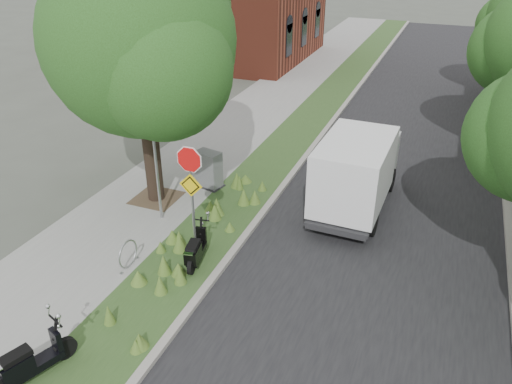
% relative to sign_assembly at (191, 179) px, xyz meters
% --- Properties ---
extents(ground, '(120.00, 120.00, 0.00)m').
position_rel_sign_assembly_xyz_m(ground, '(1.40, -0.58, -2.33)').
color(ground, '#4C5147').
rests_on(ground, ground).
extents(sidewalk_near, '(3.50, 60.00, 0.12)m').
position_rel_sign_assembly_xyz_m(sidewalk_near, '(-2.85, 9.42, -2.27)').
color(sidewalk_near, gray).
rests_on(sidewalk_near, ground).
extents(verge, '(2.00, 60.00, 0.12)m').
position_rel_sign_assembly_xyz_m(verge, '(-0.10, 9.42, -2.27)').
color(verge, '#2F4D21').
rests_on(verge, ground).
extents(kerb_near, '(0.20, 60.00, 0.13)m').
position_rel_sign_assembly_xyz_m(kerb_near, '(0.90, 9.42, -2.26)').
color(kerb_near, '#9E9991').
rests_on(kerb_near, ground).
extents(road, '(7.00, 60.00, 0.01)m').
position_rel_sign_assembly_xyz_m(road, '(4.40, 9.42, -2.32)').
color(road, black).
rests_on(road, ground).
extents(kerb_far, '(0.20, 60.00, 0.13)m').
position_rel_sign_assembly_xyz_m(kerb_far, '(7.90, 9.42, -2.26)').
color(kerb_far, '#9E9991').
rests_on(kerb_far, ground).
extents(street_tree_main, '(6.21, 5.54, 7.66)m').
position_rel_sign_assembly_xyz_m(street_tree_main, '(-2.68, 2.28, 2.48)').
color(street_tree_main, black).
rests_on(street_tree_main, ground).
extents(bare_post, '(0.08, 0.08, 4.00)m').
position_rel_sign_assembly_xyz_m(bare_post, '(-1.80, 1.22, -0.21)').
color(bare_post, '#A5A8AD').
rests_on(bare_post, ground).
extents(bike_hoop, '(0.06, 0.78, 0.77)m').
position_rel_sign_assembly_xyz_m(bike_hoop, '(-1.30, -1.18, -1.83)').
color(bike_hoop, '#A5A8AD').
rests_on(bike_hoop, ground).
extents(sign_assembly, '(0.94, 0.08, 3.22)m').
position_rel_sign_assembly_xyz_m(sign_assembly, '(0.00, 0.00, 0.00)').
color(sign_assembly, '#A5A8AD').
rests_on(sign_assembly, ground).
extents(scooter_near, '(0.53, 1.54, 0.74)m').
position_rel_sign_assembly_xyz_m(scooter_near, '(0.26, -0.48, -1.85)').
color(scooter_near, black).
rests_on(scooter_near, ground).
extents(scooter_far, '(0.73, 1.59, 0.79)m').
position_rel_sign_assembly_xyz_m(scooter_far, '(-0.96, -4.97, -1.82)').
color(scooter_far, black).
rests_on(scooter_far, ground).
extents(box_truck, '(1.97, 4.71, 2.11)m').
position_rel_sign_assembly_xyz_m(box_truck, '(3.40, 4.12, -0.95)').
color(box_truck, '#262628').
rests_on(box_truck, ground).
extents(utility_cabinet, '(1.04, 0.80, 1.24)m').
position_rel_sign_assembly_xyz_m(utility_cabinet, '(-1.40, 3.62, -1.61)').
color(utility_cabinet, '#262628').
rests_on(utility_cabinet, ground).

